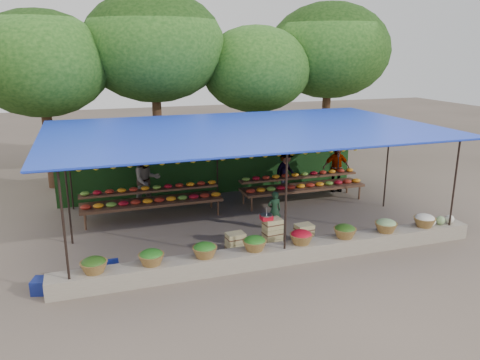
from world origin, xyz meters
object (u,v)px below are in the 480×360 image
object	(u,v)px
crate_counter	(271,236)
vendor_seated	(274,210)
blue_crate_back	(109,267)
weighing_scale	(266,217)
blue_crate_front	(45,286)

from	to	relation	value
crate_counter	vendor_seated	distance (m)	1.32
vendor_seated	crate_counter	bearing A→B (deg)	65.39
crate_counter	blue_crate_back	world-z (taller)	crate_counter
vendor_seated	weighing_scale	bearing A→B (deg)	59.86
crate_counter	vendor_seated	xyz separation A→B (m)	(0.56, 1.17, 0.25)
blue_crate_front	vendor_seated	bearing A→B (deg)	33.00
vendor_seated	blue_crate_back	bearing A→B (deg)	17.00
crate_counter	blue_crate_front	world-z (taller)	crate_counter
crate_counter	vendor_seated	bearing A→B (deg)	64.38
blue_crate_front	blue_crate_back	xyz separation A→B (m)	(1.32, 0.51, -0.02)
crate_counter	weighing_scale	bearing A→B (deg)	180.00
crate_counter	weighing_scale	world-z (taller)	weighing_scale
weighing_scale	vendor_seated	size ratio (longest dim) A/B	0.29
blue_crate_front	blue_crate_back	distance (m)	1.42
blue_crate_front	crate_counter	bearing A→B (deg)	22.91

